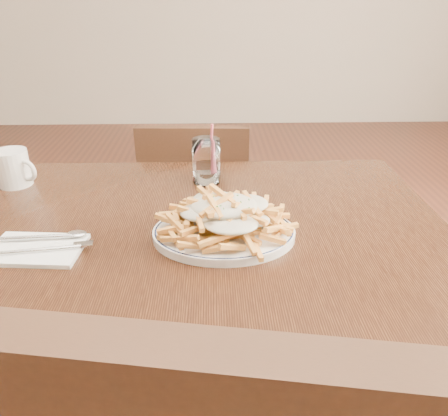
{
  "coord_description": "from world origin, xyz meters",
  "views": [
    {
      "loc": [
        0.07,
        -0.87,
        1.23
      ],
      "look_at": [
        0.09,
        -0.06,
        0.82
      ],
      "focal_mm": 35.0,
      "sensor_mm": 36.0,
      "label": 1
    }
  ],
  "objects_px": {
    "chair_far": "(196,210)",
    "water_glass": "(206,164)",
    "table": "(185,254)",
    "coffee_mug": "(14,168)",
    "loaded_fries": "(224,211)",
    "fries_plate": "(224,233)"
  },
  "relations": [
    {
      "from": "chair_far",
      "to": "water_glass",
      "type": "relative_size",
      "value": 4.97
    },
    {
      "from": "table",
      "to": "coffee_mug",
      "type": "relative_size",
      "value": 10.1
    },
    {
      "from": "table",
      "to": "chair_far",
      "type": "relative_size",
      "value": 1.46
    },
    {
      "from": "loaded_fries",
      "to": "water_glass",
      "type": "height_order",
      "value": "water_glass"
    },
    {
      "from": "water_glass",
      "to": "coffee_mug",
      "type": "relative_size",
      "value": 1.39
    },
    {
      "from": "loaded_fries",
      "to": "coffee_mug",
      "type": "height_order",
      "value": "same"
    },
    {
      "from": "fries_plate",
      "to": "coffee_mug",
      "type": "height_order",
      "value": "coffee_mug"
    },
    {
      "from": "water_glass",
      "to": "coffee_mug",
      "type": "distance_m",
      "value": 0.52
    },
    {
      "from": "loaded_fries",
      "to": "coffee_mug",
      "type": "distance_m",
      "value": 0.63
    },
    {
      "from": "loaded_fries",
      "to": "water_glass",
      "type": "xyz_separation_m",
      "value": [
        -0.04,
        0.3,
        -0.01
      ]
    },
    {
      "from": "fries_plate",
      "to": "loaded_fries",
      "type": "distance_m",
      "value": 0.05
    },
    {
      "from": "table",
      "to": "coffee_mug",
      "type": "xyz_separation_m",
      "value": [
        -0.46,
        0.24,
        0.13
      ]
    },
    {
      "from": "table",
      "to": "fries_plate",
      "type": "relative_size",
      "value": 3.67
    },
    {
      "from": "chair_far",
      "to": "fries_plate",
      "type": "bearing_deg",
      "value": -82.84
    },
    {
      "from": "coffee_mug",
      "to": "chair_far",
      "type": "bearing_deg",
      "value": 39.84
    },
    {
      "from": "fries_plate",
      "to": "coffee_mug",
      "type": "relative_size",
      "value": 2.75
    },
    {
      "from": "loaded_fries",
      "to": "table",
      "type": "bearing_deg",
      "value": 147.48
    },
    {
      "from": "water_glass",
      "to": "fries_plate",
      "type": "bearing_deg",
      "value": -82.66
    },
    {
      "from": "chair_far",
      "to": "coffee_mug",
      "type": "distance_m",
      "value": 0.69
    },
    {
      "from": "fries_plate",
      "to": "water_glass",
      "type": "bearing_deg",
      "value": 97.34
    },
    {
      "from": "table",
      "to": "chair_far",
      "type": "distance_m",
      "value": 0.66
    },
    {
      "from": "loaded_fries",
      "to": "coffee_mug",
      "type": "bearing_deg",
      "value": 151.87
    }
  ]
}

